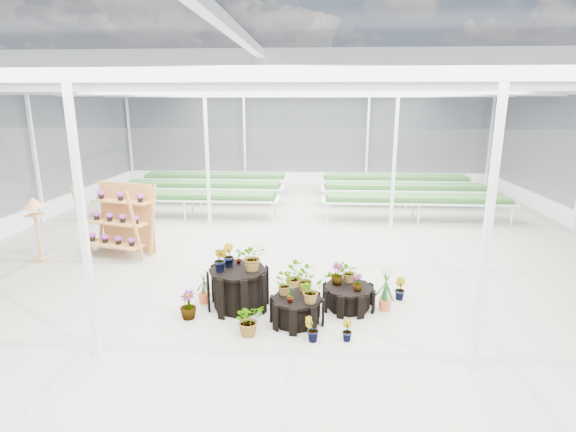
# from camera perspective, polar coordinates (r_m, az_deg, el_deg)

# --- Properties ---
(ground_plane) EXTENTS (24.00, 24.00, 0.00)m
(ground_plane) POSITION_cam_1_polar(r_m,az_deg,el_deg) (11.13, 0.65, -6.86)
(ground_plane) COLOR gray
(ground_plane) RESTS_ON ground
(greenhouse_shell) EXTENTS (18.00, 24.00, 4.50)m
(greenhouse_shell) POSITION_cam_1_polar(r_m,az_deg,el_deg) (10.52, 0.68, 4.63)
(greenhouse_shell) COLOR white
(greenhouse_shell) RESTS_ON ground
(steel_frame) EXTENTS (18.00, 24.00, 4.50)m
(steel_frame) POSITION_cam_1_polar(r_m,az_deg,el_deg) (10.52, 0.68, 4.63)
(steel_frame) COLOR silver
(steel_frame) RESTS_ON ground
(nursery_benches) EXTENTS (16.00, 7.00, 0.84)m
(nursery_benches) POSITION_cam_1_polar(r_m,az_deg,el_deg) (17.93, 1.83, 2.74)
(nursery_benches) COLOR silver
(nursery_benches) RESTS_ON ground
(plinth_tall) EXTENTS (1.54, 1.54, 0.81)m
(plinth_tall) POSITION_cam_1_polar(r_m,az_deg,el_deg) (9.12, -6.33, -9.12)
(plinth_tall) COLOR black
(plinth_tall) RESTS_ON ground
(plinth_mid) EXTENTS (1.06, 1.06, 0.51)m
(plinth_mid) POSITION_cam_1_polar(r_m,az_deg,el_deg) (8.52, 1.15, -11.91)
(plinth_mid) COLOR black
(plinth_mid) RESTS_ON ground
(plinth_low) EXTENTS (1.34, 1.34, 0.46)m
(plinth_low) POSITION_cam_1_polar(r_m,az_deg,el_deg) (9.19, 7.69, -10.20)
(plinth_low) COLOR black
(plinth_low) RESTS_ON ground
(shelf_rack) EXTENTS (1.99, 1.41, 1.90)m
(shelf_rack) POSITION_cam_1_polar(r_m,az_deg,el_deg) (12.78, -20.82, -0.52)
(shelf_rack) COLOR #BB7A3B
(shelf_rack) RESTS_ON ground
(bird_table) EXTENTS (0.51, 0.51, 1.69)m
(bird_table) POSITION_cam_1_polar(r_m,az_deg,el_deg) (13.15, -29.26, -1.52)
(bird_table) COLOR tan
(bird_table) RESTS_ON ground
(nursery_plants) EXTENTS (4.51, 2.70, 1.38)m
(nursery_plants) POSITION_cam_1_polar(r_m,az_deg,el_deg) (9.01, 0.22, -8.53)
(nursery_plants) COLOR #2F5928
(nursery_plants) RESTS_ON ground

